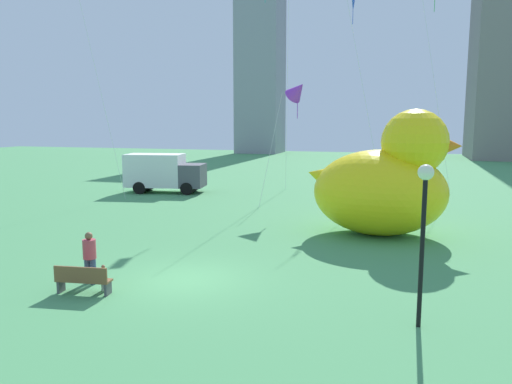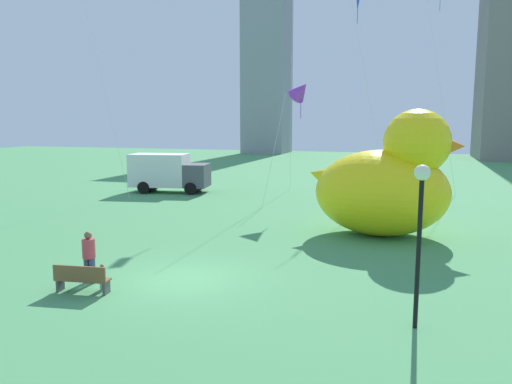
# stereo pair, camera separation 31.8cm
# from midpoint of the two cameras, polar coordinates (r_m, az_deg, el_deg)

# --- Properties ---
(ground_plane) EXTENTS (140.00, 140.00, 0.00)m
(ground_plane) POSITION_cam_midpoint_polar(r_m,az_deg,el_deg) (17.02, -8.82, -9.96)
(ground_plane) COLOR #488E56
(park_bench) EXTENTS (1.76, 0.67, 0.90)m
(park_bench) POSITION_cam_midpoint_polar(r_m,az_deg,el_deg) (16.28, -19.95, -9.46)
(park_bench) COLOR brown
(park_bench) RESTS_ON ground
(person_adult) EXTENTS (0.42, 0.42, 1.72)m
(person_adult) POSITION_cam_midpoint_polar(r_m,az_deg,el_deg) (17.09, -19.19, -6.94)
(person_adult) COLOR #38476B
(person_adult) RESTS_ON ground
(person_child) EXTENTS (0.21, 0.21, 0.84)m
(person_child) POSITION_cam_midpoint_polar(r_m,az_deg,el_deg) (16.37, -17.74, -9.30)
(person_child) COLOR silver
(person_child) RESTS_ON ground
(giant_inflatable_duck) EXTENTS (7.02, 4.51, 5.82)m
(giant_inflatable_duck) POSITION_cam_midpoint_polar(r_m,az_deg,el_deg) (23.46, 14.35, 1.10)
(giant_inflatable_duck) COLOR yellow
(giant_inflatable_duck) RESTS_ON ground
(lamppost) EXTENTS (0.40, 0.40, 4.22)m
(lamppost) POSITION_cam_midpoint_polar(r_m,az_deg,el_deg) (13.00, 18.18, -2.09)
(lamppost) COLOR black
(lamppost) RESTS_ON ground
(box_truck) EXTENTS (6.04, 3.20, 2.85)m
(box_truck) POSITION_cam_midpoint_polar(r_m,az_deg,el_deg) (37.21, -10.87, 2.16)
(box_truck) COLOR white
(box_truck) RESTS_ON ground
(city_skyline) EXTENTS (60.52, 14.68, 40.40)m
(city_skyline) POSITION_cam_midpoint_polar(r_m,az_deg,el_deg) (79.63, 26.98, 16.37)
(city_skyline) COLOR gray
(city_skyline) RESTS_ON ground
(kite_blue) EXTENTS (2.75, 3.10, 14.36)m
(kite_blue) POSITION_cam_midpoint_polar(r_m,az_deg,el_deg) (37.30, 11.05, 20.02)
(kite_blue) COLOR silver
(kite_blue) RESTS_ON ground
(kite_purple) EXTENTS (2.99, 3.49, 7.90)m
(kite_purple) POSITION_cam_midpoint_polar(r_m,az_deg,el_deg) (30.68, 4.53, 11.63)
(kite_purple) COLOR silver
(kite_purple) RESTS_ON ground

